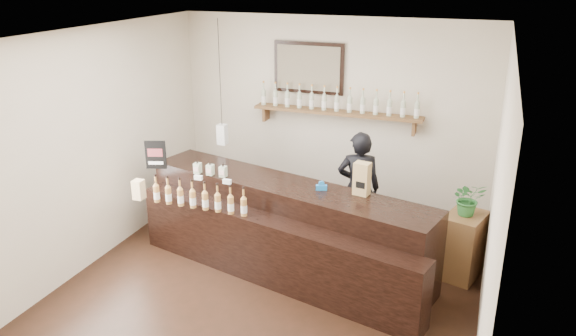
# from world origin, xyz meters

# --- Properties ---
(ground) EXTENTS (5.00, 5.00, 0.00)m
(ground) POSITION_xyz_m (0.00, 0.00, 0.00)
(ground) COLOR black
(ground) RESTS_ON ground
(room_shell) EXTENTS (5.00, 5.00, 5.00)m
(room_shell) POSITION_xyz_m (0.00, 0.00, 1.70)
(room_shell) COLOR beige
(room_shell) RESTS_ON ground
(back_wall_decor) EXTENTS (2.66, 0.96, 1.69)m
(back_wall_decor) POSITION_xyz_m (-0.14, 2.37, 1.75)
(back_wall_decor) COLOR brown
(back_wall_decor) RESTS_ON ground
(counter) EXTENTS (3.73, 1.85, 1.20)m
(counter) POSITION_xyz_m (-0.04, 0.56, 0.48)
(counter) COLOR black
(counter) RESTS_ON ground
(promo_sign) EXTENTS (0.25, 0.10, 0.36)m
(promo_sign) POSITION_xyz_m (-1.74, 0.62, 1.21)
(promo_sign) COLOR black
(promo_sign) RESTS_ON counter
(paper_bag) EXTENTS (0.19, 0.16, 0.37)m
(paper_bag) POSITION_xyz_m (0.87, 0.69, 1.22)
(paper_bag) COLOR #A27F4E
(paper_bag) RESTS_ON counter
(tape_dispenser) EXTENTS (0.14, 0.08, 0.11)m
(tape_dispenser) POSITION_xyz_m (0.41, 0.66, 1.07)
(tape_dispenser) COLOR #196DB5
(tape_dispenser) RESTS_ON counter
(side_cabinet) EXTENTS (0.52, 0.62, 0.78)m
(side_cabinet) POSITION_xyz_m (2.00, 1.11, 0.39)
(side_cabinet) COLOR brown
(side_cabinet) RESTS_ON ground
(potted_plant) EXTENTS (0.45, 0.42, 0.40)m
(potted_plant) POSITION_xyz_m (2.00, 1.11, 0.98)
(potted_plant) COLOR #2C7030
(potted_plant) RESTS_ON side_cabinet
(shopkeeper) EXTENTS (0.69, 0.54, 1.69)m
(shopkeeper) POSITION_xyz_m (0.64, 1.55, 0.85)
(shopkeeper) COLOR black
(shopkeeper) RESTS_ON ground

